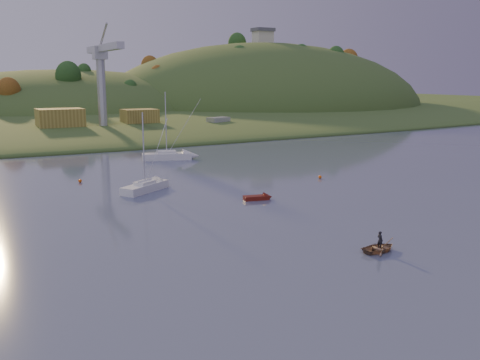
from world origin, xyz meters
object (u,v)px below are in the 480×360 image
sailboat_far (167,155)px  red_tender (262,197)px  canoe (380,248)px  sailboat_near (145,186)px

sailboat_far → red_tender: 36.31m
sailboat_far → canoe: size_ratio=3.67×
sailboat_near → red_tender: sailboat_near is taller
red_tender → sailboat_far: bearing=101.0°
sailboat_near → canoe: sailboat_near is taller
sailboat_near → sailboat_far: size_ratio=0.85×
sailboat_near → red_tender: (11.19, -11.60, -0.43)m
sailboat_near → sailboat_far: 27.74m
sailboat_near → sailboat_far: sailboat_far is taller
canoe → sailboat_near: bearing=12.7°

